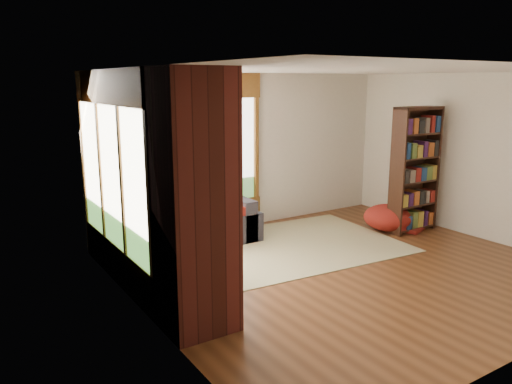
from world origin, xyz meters
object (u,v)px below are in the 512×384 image
bookshelf (415,170)px  pouf (388,217)px  area_rug (295,245)px  dog_brindle (162,223)px  brick_chimney (194,203)px  sectional_sofa (160,239)px  dog_tan (168,199)px

bookshelf → pouf: bearing=142.1°
area_rug → pouf: 1.83m
pouf → dog_brindle: 4.09m
pouf → brick_chimney: bearing=-162.7°
area_rug → pouf: (1.80, -0.21, 0.22)m
brick_chimney → area_rug: size_ratio=0.84×
brick_chimney → sectional_sofa: brick_chimney is taller
area_rug → bookshelf: 2.39m
brick_chimney → dog_brindle: bearing=82.4°
sectional_sofa → area_rug: 2.07m
sectional_sofa → dog_tan: (0.22, 0.19, 0.51)m
sectional_sofa → brick_chimney: bearing=-103.4°
dog_brindle → area_rug: bearing=-118.7°
sectional_sofa → area_rug: sectional_sofa is taller
brick_chimney → dog_brindle: brick_chimney is taller
dog_brindle → dog_tan: bearing=-62.3°
pouf → dog_brindle: bearing=-179.4°
brick_chimney → dog_tan: size_ratio=2.35×
brick_chimney → dog_tan: bearing=73.4°
sectional_sofa → dog_tan: 0.59m
sectional_sofa → dog_brindle: 0.94m
bookshelf → dog_tan: bearing=163.2°
sectional_sofa → dog_tan: bearing=39.5°
pouf → dog_brindle: (-4.06, -0.04, 0.53)m
brick_chimney → dog_brindle: size_ratio=2.81×
pouf → dog_tan: 3.72m
brick_chimney → pouf: size_ratio=3.23×
sectional_sofa → dog_brindle: bearing=-110.8°
brick_chimney → sectional_sofa: bearing=77.7°
brick_chimney → sectional_sofa: size_ratio=1.18×
bookshelf → pouf: (-0.31, 0.24, -0.81)m
area_rug → pouf: bearing=-6.5°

